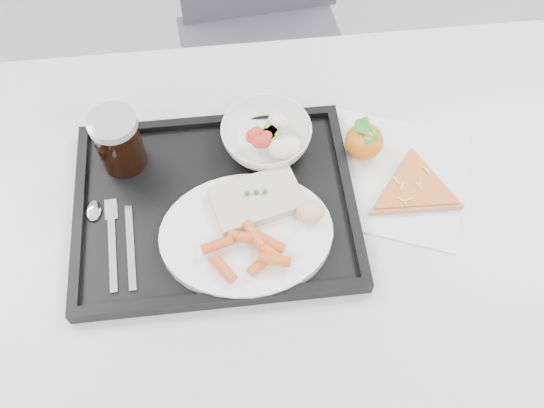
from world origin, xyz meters
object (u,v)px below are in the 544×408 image
at_px(tray, 216,206).
at_px(tangerine, 364,141).
at_px(table, 270,237).
at_px(cola_glass, 118,140).
at_px(salad_bowl, 266,136).
at_px(dinner_plate, 246,235).
at_px(pizza_slice, 414,189).
at_px(chair, 264,19).

relative_size(tray, tangerine, 5.96).
bearing_deg(table, tangerine, 32.40).
xyz_separation_m(cola_glass, tangerine, (0.40, -0.02, -0.04)).
distance_m(tray, salad_bowl, 0.15).
xyz_separation_m(table, cola_glass, (-0.23, 0.13, 0.14)).
relative_size(table, dinner_plate, 4.44).
relative_size(table, cola_glass, 11.11).
bearing_deg(tray, pizza_slice, -0.82).
bearing_deg(salad_bowl, tangerine, -8.92).
bearing_deg(dinner_plate, cola_glass, 138.45).
relative_size(table, tray, 2.67).
height_order(dinner_plate, pizza_slice, dinner_plate).
bearing_deg(tray, cola_glass, 144.98).
bearing_deg(salad_bowl, pizza_slice, -25.93).
bearing_deg(cola_glass, salad_bowl, 1.61).
height_order(dinner_plate, cola_glass, cola_glass).
height_order(chair, tangerine, chair).
xyz_separation_m(dinner_plate, pizza_slice, (0.28, 0.06, -0.01)).
distance_m(dinner_plate, pizza_slice, 0.29).
xyz_separation_m(table, chair, (0.06, 0.70, -0.15)).
height_order(cola_glass, tangerine, cola_glass).
xyz_separation_m(salad_bowl, pizza_slice, (0.23, -0.11, -0.03)).
bearing_deg(table, tray, 162.96).
bearing_deg(cola_glass, tray, -35.02).
bearing_deg(chair, pizza_slice, -74.97).
xyz_separation_m(chair, tray, (-0.15, -0.68, 0.22)).
bearing_deg(cola_glass, tangerine, -2.67).
relative_size(dinner_plate, tangerine, 3.57).
bearing_deg(tray, table, -17.04).
distance_m(table, chair, 0.72).
bearing_deg(salad_bowl, cola_glass, -178.39).
xyz_separation_m(salad_bowl, tangerine, (0.16, -0.03, -0.00)).
bearing_deg(salad_bowl, tray, -131.06).
bearing_deg(table, chair, 85.04).
bearing_deg(dinner_plate, salad_bowl, 74.16).
height_order(table, cola_glass, cola_glass).
bearing_deg(tangerine, dinner_plate, -144.79).
bearing_deg(dinner_plate, chair, 82.23).
xyz_separation_m(table, dinner_plate, (-0.04, -0.04, 0.09)).
xyz_separation_m(chair, tangerine, (0.11, -0.59, 0.25)).
xyz_separation_m(chair, cola_glass, (-0.29, -0.57, 0.28)).
bearing_deg(tangerine, tray, -162.09).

